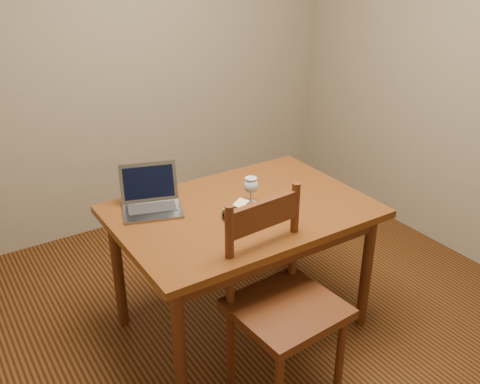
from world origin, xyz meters
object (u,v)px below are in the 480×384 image
chair (283,295)px  laptop (151,197)px  plate (241,215)px  milk_glass (251,191)px  table (242,223)px

chair → laptop: chair is taller
laptop → chair: bearing=-50.7°
chair → plate: (0.04, 0.42, 0.21)m
milk_glass → table: bearing=-162.1°
chair → laptop: (-0.29, 0.76, 0.26)m
plate → table: bearing=54.5°
plate → milk_glass: size_ratio=1.33×
table → milk_glass: size_ratio=8.79×
table → milk_glass: (0.07, 0.02, 0.16)m
table → milk_glass: bearing=17.9°
table → chair: chair is taller
laptop → milk_glass: bearing=-9.7°
milk_glass → laptop: (-0.46, 0.24, -0.02)m
chair → milk_glass: 0.61m
chair → milk_glass: chair is taller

